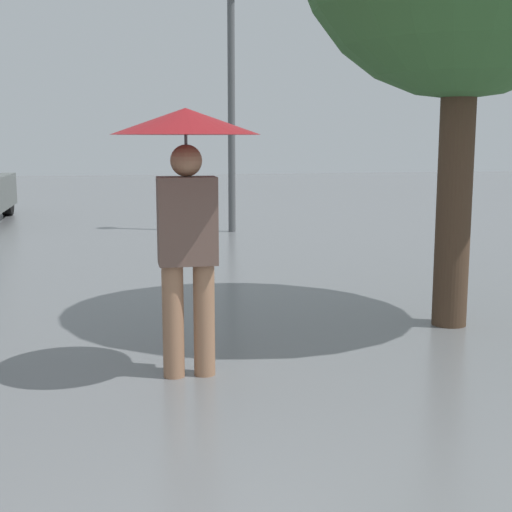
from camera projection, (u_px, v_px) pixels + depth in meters
pedestrian at (186, 169)px, 4.50m from camera, size 0.94×0.94×1.74m
street_lamp at (231, 68)px, 11.57m from camera, size 0.33×0.33×4.08m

